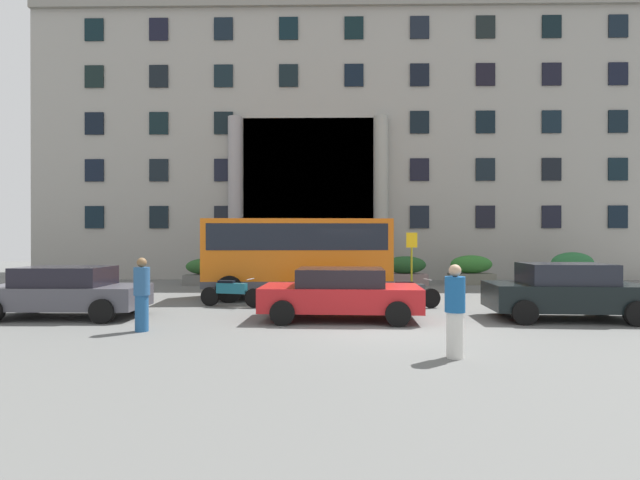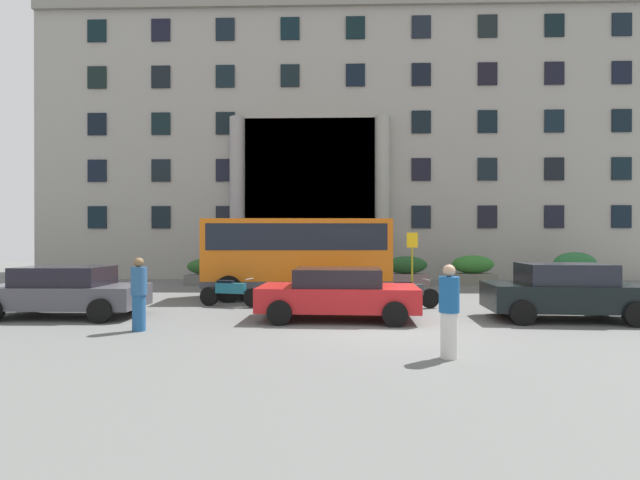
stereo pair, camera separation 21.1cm
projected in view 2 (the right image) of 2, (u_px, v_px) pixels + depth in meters
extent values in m
cube|color=#5E5F5D|center=(381.00, 330.00, 11.41)|extent=(80.00, 64.00, 0.12)
cube|color=gray|center=(352.00, 153.00, 28.87)|extent=(33.64, 9.00, 14.73)
cube|color=black|center=(310.00, 199.00, 24.51)|extent=(6.73, 0.12, 8.36)
cylinder|color=gray|center=(237.00, 199.00, 24.30)|extent=(0.73, 0.73, 8.36)
cylinder|color=gray|center=(383.00, 198.00, 24.10)|extent=(0.73, 0.73, 8.36)
cube|color=black|center=(97.00, 217.00, 24.72)|extent=(0.98, 0.08, 1.16)
cube|color=black|center=(161.00, 217.00, 24.63)|extent=(0.98, 0.08, 1.16)
cube|color=black|center=(225.00, 217.00, 24.54)|extent=(0.98, 0.08, 1.16)
cube|color=black|center=(421.00, 217.00, 24.26)|extent=(0.98, 0.08, 1.16)
cube|color=black|center=(487.00, 217.00, 24.17)|extent=(0.98, 0.08, 1.16)
cube|color=black|center=(554.00, 217.00, 24.07)|extent=(0.98, 0.08, 1.16)
cube|color=black|center=(621.00, 217.00, 23.98)|extent=(0.98, 0.08, 1.16)
cube|color=black|center=(97.00, 171.00, 24.71)|extent=(0.98, 0.08, 1.16)
cube|color=black|center=(161.00, 170.00, 24.62)|extent=(0.98, 0.08, 1.16)
cube|color=black|center=(225.00, 170.00, 24.53)|extent=(0.98, 0.08, 1.16)
cube|color=black|center=(421.00, 169.00, 24.25)|extent=(0.98, 0.08, 1.16)
cube|color=black|center=(487.00, 169.00, 24.16)|extent=(0.98, 0.08, 1.16)
cube|color=black|center=(554.00, 169.00, 24.07)|extent=(0.98, 0.08, 1.16)
cube|color=black|center=(622.00, 169.00, 23.97)|extent=(0.98, 0.08, 1.16)
cube|color=black|center=(97.00, 124.00, 24.70)|extent=(0.98, 0.08, 1.16)
cube|color=black|center=(161.00, 124.00, 24.61)|extent=(0.98, 0.08, 1.16)
cube|color=black|center=(225.00, 123.00, 24.52)|extent=(0.98, 0.08, 1.16)
cube|color=black|center=(421.00, 122.00, 24.24)|extent=(0.98, 0.08, 1.16)
cube|color=black|center=(488.00, 122.00, 24.15)|extent=(0.98, 0.08, 1.16)
cube|color=black|center=(554.00, 121.00, 24.06)|extent=(0.98, 0.08, 1.16)
cube|color=black|center=(622.00, 121.00, 23.96)|extent=(0.98, 0.08, 1.16)
cube|color=black|center=(97.00, 78.00, 24.69)|extent=(0.98, 0.08, 1.16)
cube|color=black|center=(161.00, 77.00, 24.60)|extent=(0.98, 0.08, 1.16)
cube|color=black|center=(225.00, 76.00, 24.51)|extent=(0.98, 0.08, 1.16)
cube|color=black|center=(290.00, 76.00, 24.42)|extent=(0.98, 0.08, 1.16)
cube|color=black|center=(355.00, 75.00, 24.32)|extent=(0.98, 0.08, 1.16)
cube|color=black|center=(421.00, 74.00, 24.23)|extent=(0.98, 0.08, 1.16)
cube|color=black|center=(488.00, 74.00, 24.14)|extent=(0.98, 0.08, 1.16)
cube|color=black|center=(554.00, 73.00, 24.05)|extent=(0.98, 0.08, 1.16)
cube|color=black|center=(622.00, 73.00, 23.96)|extent=(0.98, 0.08, 1.16)
cube|color=black|center=(97.00, 31.00, 24.68)|extent=(0.98, 0.08, 1.16)
cube|color=black|center=(161.00, 30.00, 24.59)|extent=(0.98, 0.08, 1.16)
cube|color=black|center=(225.00, 29.00, 24.50)|extent=(0.98, 0.08, 1.16)
cube|color=black|center=(290.00, 29.00, 24.41)|extent=(0.98, 0.08, 1.16)
cube|color=black|center=(355.00, 28.00, 24.32)|extent=(0.98, 0.08, 1.16)
cube|color=black|center=(421.00, 27.00, 24.22)|extent=(0.98, 0.08, 1.16)
cube|color=black|center=(488.00, 26.00, 24.13)|extent=(0.98, 0.08, 1.16)
cube|color=black|center=(555.00, 25.00, 24.04)|extent=(0.98, 0.08, 1.16)
cube|color=black|center=(622.00, 24.00, 23.95)|extent=(0.98, 0.08, 1.16)
cube|color=orange|center=(298.00, 253.00, 16.97)|extent=(6.59, 2.53, 2.36)
cube|color=black|center=(298.00, 237.00, 16.96)|extent=(6.20, 2.54, 0.90)
cube|color=black|center=(386.00, 242.00, 17.04)|extent=(0.15, 1.86, 1.13)
cube|color=#46474D|center=(298.00, 282.00, 16.97)|extent=(6.59, 2.57, 0.24)
cylinder|color=black|center=(358.00, 283.00, 18.13)|extent=(0.91, 0.32, 0.90)
cylinder|color=black|center=(364.00, 289.00, 15.92)|extent=(0.91, 0.32, 0.90)
cylinder|color=black|center=(239.00, 283.00, 18.02)|extent=(0.91, 0.32, 0.90)
cylinder|color=black|center=(229.00, 289.00, 15.81)|extent=(0.91, 0.32, 0.90)
cylinder|color=#9B9E1E|center=(412.00, 263.00, 19.00)|extent=(0.08, 0.08, 2.32)
cube|color=yellow|center=(412.00, 240.00, 18.96)|extent=(0.44, 0.03, 0.60)
cube|color=gray|center=(406.00, 279.00, 21.63)|extent=(1.97, 0.77, 0.53)
ellipsoid|color=#204D24|center=(406.00, 265.00, 21.62)|extent=(1.89, 0.70, 0.80)
cube|color=#68685B|center=(473.00, 279.00, 22.00)|extent=(2.02, 0.94, 0.51)
ellipsoid|color=#2C6D29|center=(473.00, 264.00, 22.00)|extent=(1.94, 0.85, 0.84)
cube|color=slate|center=(207.00, 280.00, 21.78)|extent=(1.96, 0.82, 0.47)
ellipsoid|color=#255023|center=(207.00, 266.00, 21.78)|extent=(1.88, 0.73, 0.75)
cube|color=#716C58|center=(575.00, 280.00, 21.46)|extent=(2.02, 0.84, 0.53)
ellipsoid|color=#256134|center=(575.00, 263.00, 21.46)|extent=(1.94, 0.76, 0.98)
cube|color=#46454E|center=(65.00, 296.00, 12.88)|extent=(4.16, 1.75, 0.59)
cube|color=black|center=(65.00, 276.00, 12.88)|extent=(2.25, 1.53, 0.51)
cylinder|color=black|center=(130.00, 302.00, 13.71)|extent=(0.62, 0.20, 0.62)
cylinder|color=black|center=(100.00, 311.00, 11.98)|extent=(0.62, 0.20, 0.62)
cylinder|color=black|center=(34.00, 301.00, 13.79)|extent=(0.62, 0.20, 0.62)
cube|color=black|center=(564.00, 297.00, 12.40)|extent=(4.01, 1.98, 0.68)
cube|color=black|center=(564.00, 274.00, 12.40)|extent=(2.20, 1.66, 0.53)
cylinder|color=black|center=(601.00, 304.00, 13.15)|extent=(0.63, 0.24, 0.62)
cylinder|color=black|center=(637.00, 314.00, 11.42)|extent=(0.63, 0.24, 0.62)
cylinder|color=black|center=(502.00, 303.00, 13.39)|extent=(0.63, 0.24, 0.62)
cylinder|color=black|center=(523.00, 313.00, 11.65)|extent=(0.63, 0.24, 0.62)
cube|color=red|center=(338.00, 298.00, 12.50)|extent=(4.23, 2.09, 0.62)
cube|color=black|center=(338.00, 277.00, 12.50)|extent=(2.31, 1.77, 0.47)
cylinder|color=black|center=(389.00, 303.00, 13.35)|extent=(0.63, 0.23, 0.62)
cylinder|color=black|center=(395.00, 314.00, 11.45)|extent=(0.63, 0.23, 0.62)
cylinder|color=black|center=(290.00, 302.00, 13.56)|extent=(0.63, 0.23, 0.62)
cylinder|color=black|center=(279.00, 313.00, 11.67)|extent=(0.63, 0.23, 0.62)
cylinder|color=black|center=(253.00, 298.00, 14.65)|extent=(0.61, 0.24, 0.60)
cylinder|color=black|center=(209.00, 296.00, 15.05)|extent=(0.61, 0.26, 0.60)
cube|color=#195E70|center=(231.00, 288.00, 14.85)|extent=(0.99, 0.46, 0.32)
cube|color=black|center=(226.00, 282.00, 14.90)|extent=(0.55, 0.32, 0.12)
cylinder|color=#A5A5A8|center=(249.00, 279.00, 14.68)|extent=(0.16, 0.54, 0.03)
cylinder|color=black|center=(430.00, 298.00, 14.53)|extent=(0.61, 0.22, 0.60)
cylinder|color=black|center=(388.00, 299.00, 14.29)|extent=(0.61, 0.24, 0.60)
cube|color=#3D4549|center=(409.00, 290.00, 14.41)|extent=(0.89, 0.41, 0.32)
cube|color=black|center=(403.00, 284.00, 14.38)|extent=(0.55, 0.30, 0.12)
cylinder|color=#A5A5A8|center=(426.00, 280.00, 14.51)|extent=(0.14, 0.54, 0.03)
cylinder|color=#205084|center=(139.00, 313.00, 10.96)|extent=(0.30, 0.30, 0.83)
cylinder|color=#285382|center=(139.00, 281.00, 10.95)|extent=(0.36, 0.36, 0.64)
sphere|color=brown|center=(139.00, 262.00, 10.95)|extent=(0.22, 0.22, 0.22)
cylinder|color=silver|center=(449.00, 335.00, 8.45)|extent=(0.30, 0.30, 0.82)
cylinder|color=#185392|center=(449.00, 295.00, 8.45)|extent=(0.36, 0.36, 0.63)
sphere|color=tan|center=(449.00, 271.00, 8.45)|extent=(0.22, 0.22, 0.22)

